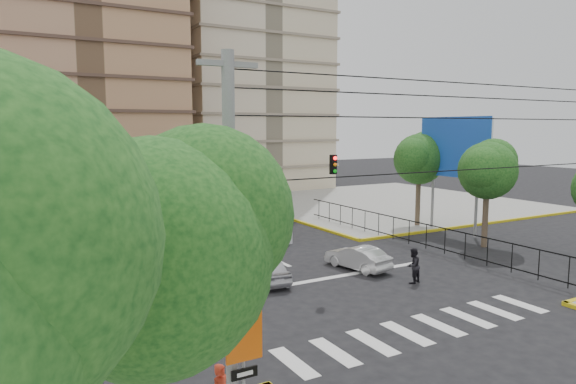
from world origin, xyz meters
TOP-DOWN VIEW (x-y plane):
  - ground at (0.00, 0.00)m, footprint 160.00×160.00m
  - sidewalk_ne at (20.00, 20.00)m, footprint 26.00×26.00m
  - crosswalk_stripes at (0.00, -6.00)m, footprint 12.00×2.40m
  - stop_line at (0.00, 1.20)m, footprint 13.00×0.40m
  - park_fence at (9.00, 4.50)m, footprint 0.10×22.50m
  - billboard at (14.45, 6.00)m, footprint 0.36×6.20m
  - tree_sw_near at (-10.90, -9.99)m, footprint 5.63×4.60m
  - tree_park_a at (13.08, 2.01)m, footprint 4.41×3.60m
  - tree_park_c at (14.09, 9.01)m, footprint 4.65×3.80m
  - tree_tudor at (-11.90, 16.01)m, footprint 5.39×4.40m
  - traffic_light_nw at (-7.80, 7.80)m, footprint 0.28×0.22m
  - traffic_light_hanging at (0.00, -2.04)m, footprint 18.00×9.12m
  - utility_pole_sw at (-9.00, -9.00)m, footprint 1.40×0.28m
  - district_sign at (-8.80, -9.24)m, footprint 0.90×0.12m
  - van_right_lane at (1.67, 10.61)m, footprint 2.39×4.87m
  - van_left_lane at (-2.10, 19.71)m, footprint 1.96×4.63m
  - car_silver_front_left at (-2.37, 2.23)m, footprint 2.06×4.03m
  - car_white_front_right at (2.89, 1.81)m, footprint 1.96×3.99m
  - car_grey_mid_left at (-3.32, 9.59)m, footprint 3.24×5.70m
  - car_silver_rear_left at (-1.88, 15.01)m, footprint 2.33×4.62m
  - car_darkgrey_mid_right at (2.30, 16.19)m, footprint 2.11×4.38m
  - car_white_rear_right at (2.16, 20.79)m, footprint 1.54×4.03m
  - pedestrian_crosswalk at (3.71, -1.49)m, footprint 0.98×0.85m

SIDE VIEW (x-z plane):
  - ground at x=0.00m, z-range 0.00..0.00m
  - park_fence at x=9.00m, z-range -0.83..0.83m
  - crosswalk_stripes at x=0.00m, z-range 0.00..0.01m
  - stop_line at x=0.00m, z-range 0.00..0.01m
  - sidewalk_ne at x=20.00m, z-range 0.00..0.15m
  - car_white_front_right at x=2.89m, z-range 0.00..1.26m
  - car_silver_rear_left at x=-1.88m, z-range 0.00..1.29m
  - car_white_rear_right at x=2.16m, z-range 0.00..1.31m
  - car_silver_front_left at x=-2.37m, z-range 0.00..1.32m
  - car_darkgrey_mid_right at x=2.30m, z-range 0.00..1.44m
  - car_grey_mid_left at x=-3.32m, z-range 0.00..1.50m
  - pedestrian_crosswalk at x=3.71m, z-range 0.00..1.72m
  - van_left_lane at x=-2.10m, z-range -0.03..2.03m
  - van_right_lane at x=1.67m, z-range -0.03..2.08m
  - district_sign at x=-8.80m, z-range 0.85..4.05m
  - traffic_light_nw at x=-7.80m, z-range 0.91..5.31m
  - utility_pole_sw at x=-9.00m, z-range 0.27..9.27m
  - tree_park_a at x=13.08m, z-range 1.60..8.42m
  - tree_tudor at x=-11.90m, z-range 1.50..8.93m
  - tree_sw_near at x=-10.90m, z-range 1.48..9.06m
  - tree_park_c at x=14.09m, z-range 1.71..8.96m
  - traffic_light_hanging at x=0.00m, z-range 5.44..6.36m
  - billboard at x=14.45m, z-range 1.95..10.05m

